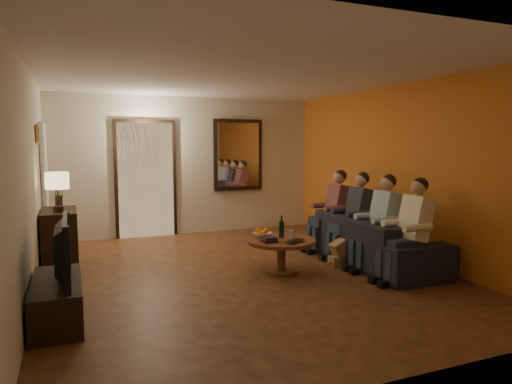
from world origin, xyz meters
name	(u,v)px	position (x,y,z in m)	size (l,w,h in m)	color
floor	(244,274)	(0.00, 0.00, 0.00)	(5.00, 6.00, 0.01)	#422411
ceiling	(243,74)	(0.00, 0.00, 2.60)	(5.00, 6.00, 0.01)	white
back_wall	(188,166)	(0.00, 3.00, 1.30)	(5.00, 0.02, 2.60)	beige
front_wall	(395,204)	(0.00, -3.00, 1.30)	(5.00, 0.02, 2.60)	beige
left_wall	(30,182)	(-2.50, 0.00, 1.30)	(0.02, 6.00, 2.60)	beige
right_wall	(399,172)	(2.50, 0.00, 1.30)	(0.02, 6.00, 2.60)	beige
orange_accent	(398,172)	(2.49, 0.00, 1.30)	(0.01, 6.00, 2.60)	orange
kitchen_doorway	(146,180)	(-0.80, 2.98, 1.05)	(1.00, 0.06, 2.10)	#FFE0A5
door_trim	(146,180)	(-0.80, 2.97, 1.05)	(1.12, 0.04, 2.22)	black
fridge_glimpse	(160,188)	(-0.55, 2.98, 0.90)	(0.45, 0.03, 1.70)	silver
mirror_frame	(238,155)	(1.00, 2.96, 1.50)	(1.00, 0.05, 1.40)	black
mirror_glass	(239,155)	(1.00, 2.93, 1.50)	(0.86, 0.02, 1.26)	white
white_door	(45,189)	(-2.46, 2.30, 1.02)	(0.06, 0.85, 2.04)	white
framed_art	(38,134)	(-2.47, 1.30, 1.85)	(0.03, 0.28, 0.24)	#B28C33
art_canvas	(39,134)	(-2.46, 1.30, 1.85)	(0.01, 0.22, 0.18)	brown
dresser	(60,239)	(-2.25, 1.21, 0.41)	(0.45, 0.92, 0.82)	black
table_lamp	(58,192)	(-2.25, 0.99, 1.09)	(0.30, 0.30, 0.54)	beige
flower_vase	(58,192)	(-2.25, 1.43, 1.04)	(0.14, 0.14, 0.44)	#B41713
tv_stand	(57,301)	(-2.25, -0.84, 0.20)	(0.45, 1.21, 0.40)	black
tv	(55,250)	(-2.25, -0.84, 0.70)	(0.14, 1.04, 0.60)	black
sofa	(373,240)	(1.91, -0.21, 0.35)	(0.93, 2.37, 0.69)	black
person_a	(411,234)	(1.81, -1.11, 0.60)	(0.60, 0.40, 1.20)	tan
person_b	(381,226)	(1.81, -0.51, 0.60)	(0.60, 0.40, 1.20)	tan
person_c	(355,219)	(1.81, 0.09, 0.60)	(0.60, 0.40, 1.20)	tan
person_d	(334,214)	(1.81, 0.69, 0.60)	(0.60, 0.40, 1.20)	tan
dog	(346,246)	(1.51, -0.14, 0.28)	(0.56, 0.24, 0.56)	olive
coffee_table	(281,256)	(0.49, -0.13, 0.23)	(0.92, 0.92, 0.45)	#5B2E1B
bowl	(262,235)	(0.31, 0.09, 0.48)	(0.26, 0.26, 0.06)	white
oranges	(262,230)	(0.31, 0.09, 0.55)	(0.20, 0.20, 0.08)	orange
wine_bottle	(282,226)	(0.54, -0.03, 0.60)	(0.07, 0.07, 0.31)	black
wine_glass	(292,234)	(0.67, -0.08, 0.50)	(0.06, 0.06, 0.10)	silver
book_stack	(269,239)	(0.27, -0.23, 0.48)	(0.20, 0.15, 0.07)	black
laptop	(298,242)	(0.59, -0.41, 0.46)	(0.33, 0.21, 0.03)	black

